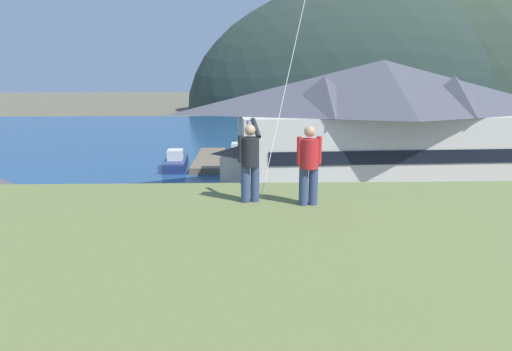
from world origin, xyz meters
TOP-DOWN VIEW (x-y plane):
  - ground_plane at (0.00, 0.00)m, footprint 600.00×600.00m
  - parking_lot_pad at (0.00, 5.00)m, footprint 40.00×20.00m
  - bay_water at (0.00, 60.00)m, footprint 360.00×84.00m
  - far_hill_west_ridge at (42.52, 121.73)m, footprint 117.67×68.27m
  - far_hill_east_peak at (78.54, 118.20)m, footprint 116.02×61.28m
  - harbor_lodge at (12.42, 21.49)m, footprint 27.00×12.83m
  - storage_shed_waterside at (1.08, 22.17)m, footprint 6.34×4.91m
  - wharf_dock at (-3.77, 34.88)m, footprint 3.20×14.34m
  - moored_boat_wharfside at (-7.25, 31.47)m, footprint 2.65×7.26m
  - moored_boat_outer_mooring at (-0.39, 36.59)m, footprint 2.44×6.68m
  - parked_car_front_row_silver at (4.83, 5.37)m, footprint 4.32×2.29m
  - parked_car_mid_row_far at (-4.08, 7.45)m, footprint 4.35×2.36m
  - parked_car_back_row_right at (-0.72, 0.88)m, footprint 4.35×2.37m
  - parked_car_mid_row_near at (-6.21, 0.39)m, footprint 4.20×2.06m
  - parking_light_pole at (0.57, 10.55)m, footprint 0.24×0.78m
  - person_kite_flyer at (0.38, -8.85)m, footprint 0.52×0.70m
  - person_companion at (1.65, -9.15)m, footprint 0.55×0.40m

SIDE VIEW (x-z plane):
  - ground_plane at x=0.00m, z-range 0.00..0.00m
  - far_hill_west_ridge at x=42.52m, z-range -38.77..38.77m
  - far_hill_east_peak at x=78.54m, z-range -43.96..43.96m
  - bay_water at x=0.00m, z-range 0.00..0.03m
  - parking_lot_pad at x=0.00m, z-range 0.00..0.10m
  - wharf_dock at x=-3.77m, z-range 0.00..0.70m
  - moored_boat_wharfside at x=-7.25m, z-range -0.36..1.80m
  - moored_boat_outer_mooring at x=-0.39m, z-range -0.36..1.80m
  - parked_car_front_row_silver at x=4.83m, z-range 0.15..1.97m
  - parked_car_mid_row_far at x=-4.08m, z-range 0.15..1.97m
  - parked_car_back_row_right at x=-0.72m, z-range 0.15..1.97m
  - parked_car_mid_row_near at x=-6.21m, z-range 0.15..1.97m
  - storage_shed_waterside at x=1.08m, z-range 0.08..4.29m
  - parking_light_pole at x=0.57m, z-range 0.64..7.70m
  - harbor_lodge at x=12.42m, z-range 0.37..11.75m
  - person_companion at x=1.65m, z-range 7.20..8.94m
  - person_kite_flyer at x=0.38m, z-range 7.16..9.02m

